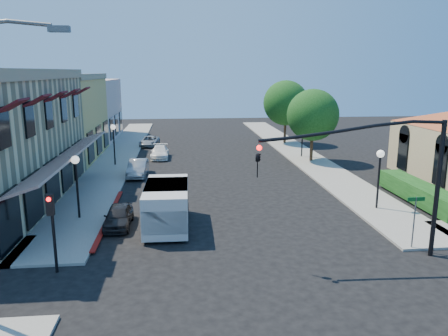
{
  "coord_description": "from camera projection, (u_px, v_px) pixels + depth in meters",
  "views": [
    {
      "loc": [
        -2.93,
        -15.48,
        7.97
      ],
      "look_at": [
        -0.46,
        8.54,
        2.6
      ],
      "focal_mm": 35.0,
      "sensor_mm": 36.0,
      "label": 1
    }
  ],
  "objects": [
    {
      "name": "hedge",
      "position": [
        419.0,
        203.0,
        26.96
      ],
      "size": [
        1.4,
        8.0,
        1.1
      ],
      "primitive_type": "cube",
      "color": "#123E11",
      "rests_on": "ground"
    },
    {
      "name": "ground",
      "position": [
        258.0,
        280.0,
        17.05
      ],
      "size": [
        120.0,
        120.0,
        0.0
      ],
      "primitive_type": "plane",
      "color": "black",
      "rests_on": "ground"
    },
    {
      "name": "parked_car_b",
      "position": [
        138.0,
        168.0,
        33.72
      ],
      "size": [
        1.47,
        3.93,
        1.28
      ],
      "primitive_type": "imported",
      "rotation": [
        0.0,
        0.0,
        -0.03
      ],
      "color": "#9FA0A4",
      "rests_on": "ground"
    },
    {
      "name": "pink_stucco_building",
      "position": [
        72.0,
        110.0,
        51.64
      ],
      "size": [
        10.0,
        12.0,
        7.0
      ],
      "primitive_type": "cube",
      "color": "tan",
      "rests_on": "ground"
    },
    {
      "name": "curb_red_strip",
      "position": [
        109.0,
        219.0,
        24.13
      ],
      "size": [
        0.25,
        10.0,
        0.06
      ],
      "primitive_type": "cube",
      "color": "maroon",
      "rests_on": "ground"
    },
    {
      "name": "sidewalk_right",
      "position": [
        296.0,
        151.0,
        44.13
      ],
      "size": [
        3.5,
        50.0,
        0.12
      ],
      "primitive_type": "cube",
      "color": "gray",
      "rests_on": "ground"
    },
    {
      "name": "yellow_stucco_building",
      "position": [
        41.0,
        118.0,
        39.92
      ],
      "size": [
        10.0,
        12.0,
        7.6
      ],
      "primitive_type": "cube",
      "color": "tan",
      "rests_on": "ground"
    },
    {
      "name": "parked_car_d",
      "position": [
        149.0,
        141.0,
        47.39
      ],
      "size": [
        2.21,
        4.01,
        1.06
      ],
      "primitive_type": "imported",
      "rotation": [
        0.0,
        0.0,
        -0.12
      ],
      "color": "#A3A4A8",
      "rests_on": "ground"
    },
    {
      "name": "lamppost_right_far",
      "position": [
        303.0,
        129.0,
        40.61
      ],
      "size": [
        0.44,
        0.44,
        3.57
      ],
      "color": "black",
      "rests_on": "ground"
    },
    {
      "name": "street_name_sign",
      "position": [
        415.0,
        214.0,
        19.57
      ],
      "size": [
        0.8,
        0.06,
        2.5
      ],
      "color": "#595B5E",
      "rests_on": "ground"
    },
    {
      "name": "parked_car_c",
      "position": [
        160.0,
        152.0,
        40.72
      ],
      "size": [
        1.62,
        3.93,
        1.14
      ],
      "primitive_type": "imported",
      "rotation": [
        0.0,
        0.0,
        -0.01
      ],
      "color": "white",
      "rests_on": "ground"
    },
    {
      "name": "parked_car_a",
      "position": [
        118.0,
        216.0,
        22.78
      ],
      "size": [
        1.37,
        3.34,
        1.14
      ],
      "primitive_type": "imported",
      "rotation": [
        0.0,
        0.0,
        -0.01
      ],
      "color": "black",
      "rests_on": "ground"
    },
    {
      "name": "secondary_signal",
      "position": [
        52.0,
        218.0,
        17.11
      ],
      "size": [
        0.28,
        0.42,
        3.32
      ],
      "color": "black",
      "rests_on": "ground"
    },
    {
      "name": "lamppost_left_near",
      "position": [
        76.0,
        171.0,
        23.37
      ],
      "size": [
        0.44,
        0.44,
        3.57
      ],
      "color": "black",
      "rests_on": "ground"
    },
    {
      "name": "street_tree_b",
      "position": [
        286.0,
        103.0,
        48.02
      ],
      "size": [
        4.94,
        4.94,
        7.02
      ],
      "color": "#362615",
      "rests_on": "ground"
    },
    {
      "name": "white_van",
      "position": [
        167.0,
        203.0,
        22.53
      ],
      "size": [
        2.32,
        5.08,
        2.23
      ],
      "color": "beige",
      "rests_on": "ground"
    },
    {
      "name": "lamppost_left_far",
      "position": [
        114.0,
        134.0,
        36.97
      ],
      "size": [
        0.44,
        0.44,
        3.57
      ],
      "color": "black",
      "rests_on": "ground"
    },
    {
      "name": "lamppost_right_near",
      "position": [
        380.0,
        164.0,
        25.07
      ],
      "size": [
        0.44,
        0.44,
        3.57
      ],
      "color": "black",
      "rests_on": "ground"
    },
    {
      "name": "sidewalk_left",
      "position": [
        120.0,
        154.0,
        42.38
      ],
      "size": [
        3.5,
        50.0,
        0.12
      ],
      "primitive_type": "cube",
      "color": "gray",
      "rests_on": "ground"
    },
    {
      "name": "street_tree_a",
      "position": [
        313.0,
        115.0,
        38.38
      ],
      "size": [
        4.56,
        4.56,
        6.48
      ],
      "color": "#362615",
      "rests_on": "ground"
    },
    {
      "name": "signal_mast_arm",
      "position": [
        392.0,
        166.0,
        18.2
      ],
      "size": [
        8.01,
        0.39,
        6.0
      ],
      "color": "black",
      "rests_on": "ground"
    }
  ]
}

